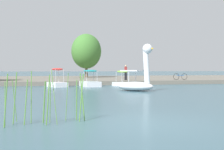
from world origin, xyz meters
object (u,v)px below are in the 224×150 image
swan_boat (137,80)px  person_on_path (126,72)px  tree_sapling_by_fence (86,51)px  pedal_boat_red (57,81)px  pedal_boat_lime (122,81)px  pedal_boat_teal (90,82)px  bicycle_parked (180,77)px

swan_boat → person_on_path: 10.72m
swan_boat → tree_sapling_by_fence: 22.95m
pedal_boat_red → pedal_boat_lime: pedal_boat_red is taller
pedal_boat_lime → pedal_boat_teal: bearing=-179.2°
pedal_boat_red → pedal_boat_teal: (2.87, -0.04, -0.04)m
pedal_boat_teal → person_on_path: person_on_path is taller
pedal_boat_teal → tree_sapling_by_fence: tree_sapling_by_fence is taller
pedal_boat_red → person_on_path: size_ratio=1.44×
tree_sapling_by_fence → pedal_boat_red: bearing=-107.1°
pedal_boat_lime → tree_sapling_by_fence: 16.68m
pedal_boat_teal → tree_sapling_by_fence: 16.83m
person_on_path → pedal_boat_teal: bearing=-137.3°
pedal_boat_teal → pedal_boat_lime: (2.95, 0.04, 0.02)m
pedal_boat_red → pedal_boat_teal: 2.87m
pedal_boat_teal → person_on_path: size_ratio=1.51×
swan_boat → tree_sapling_by_fence: tree_sapling_by_fence is taller
pedal_boat_red → pedal_boat_lime: (5.83, -0.01, -0.03)m
pedal_boat_lime → tree_sapling_by_fence: (-0.83, 16.26, 3.62)m
pedal_boat_lime → bicycle_parked: bearing=25.7°
pedal_boat_red → bicycle_parked: bearing=15.0°
pedal_boat_teal → tree_sapling_by_fence: bearing=82.6°
pedal_boat_lime → person_on_path: bearing=70.0°
pedal_boat_lime → tree_sapling_by_fence: bearing=92.9°
tree_sapling_by_fence → bicycle_parked: 15.49m
swan_boat → pedal_boat_teal: size_ratio=1.37×
pedal_boat_teal → pedal_boat_lime: size_ratio=1.06×
pedal_boat_teal → person_on_path: bearing=42.7°
pedal_boat_red → person_on_path: (7.30, 4.04, 0.74)m
pedal_boat_red → pedal_boat_lime: 5.83m
pedal_boat_lime → tree_sapling_by_fence: size_ratio=0.36×
pedal_boat_lime → bicycle_parked: (7.41, 3.56, 0.30)m
pedal_boat_teal → bicycle_parked: bearing=19.2°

